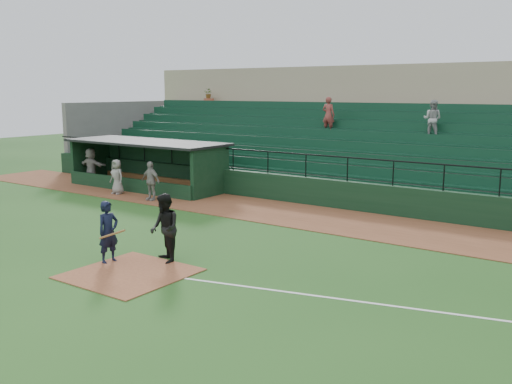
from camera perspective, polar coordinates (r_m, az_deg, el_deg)
The scene contains 11 objects.
ground at distance 16.74m, azimuth -9.99°, elevation -7.20°, with size 90.00×90.00×0.00m, color #214E19.
warning_track at distance 22.87m, azimuth 4.34°, elevation -2.33°, with size 40.00×4.00×0.03m, color brown.
home_plate_dirt at distance 16.08m, azimuth -12.53°, elevation -7.97°, with size 3.00×3.00×0.03m, color brown.
foul_line at distance 13.78m, azimuth 18.79°, elevation -11.45°, with size 18.00×0.09×0.01m, color white.
stadium_structure at distance 30.04m, azimuth 12.74°, elevation 4.85°, with size 38.00×13.08×6.40m.
dugout at distance 29.86m, azimuth -10.32°, elevation 3.04°, with size 8.90×3.20×2.42m.
batter_at_plate at distance 17.01m, azimuth -14.56°, elevation -3.91°, with size 1.04×0.72×1.83m.
umpire at distance 16.69m, azimuth -9.14°, elevation -3.62°, with size 0.98×0.77×2.02m, color black.
dugout_player_a at distance 26.12m, azimuth -10.52°, elevation 1.10°, with size 1.04×0.43×1.77m, color gray.
dugout_player_b at distance 28.08m, azimuth -13.75°, elevation 1.50°, with size 0.81×0.53×1.67m, color gray.
dugout_player_c at distance 31.46m, azimuth -16.17°, elevation 2.51°, with size 1.77×0.56×1.91m, color #9D9893.
Camera 1 is at (11.42, -11.20, 4.95)m, focal length 39.95 mm.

